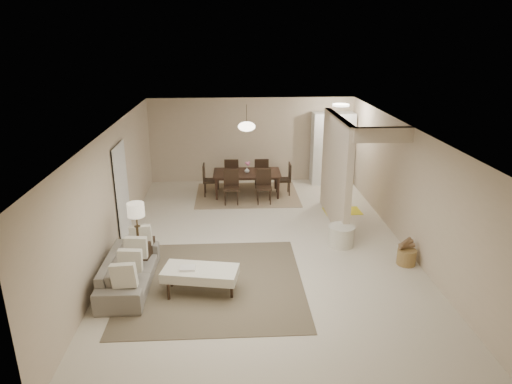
{
  "coord_description": "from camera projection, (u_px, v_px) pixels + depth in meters",
  "views": [
    {
      "loc": [
        -0.61,
        -8.74,
        4.26
      ],
      "look_at": [
        -0.1,
        0.42,
        1.05
      ],
      "focal_mm": 32.0,
      "sensor_mm": 36.0,
      "label": 1
    }
  ],
  "objects": [
    {
      "name": "right_wall",
      "position": [
        406.0,
        187.0,
        9.42
      ],
      "size": [
        0.0,
        9.0,
        9.0
      ],
      "primitive_type": "plane",
      "rotation": [
        1.57,
        0.0,
        -1.57
      ],
      "color": "#C7B396",
      "rests_on": "floor"
    },
    {
      "name": "ottoman_bench",
      "position": [
        200.0,
        273.0,
        7.8
      ],
      "size": [
        1.36,
        0.81,
        0.46
      ],
      "rotation": [
        0.0,
        0.0,
        -0.18
      ],
      "color": "beige",
      "rests_on": "living_rug"
    },
    {
      "name": "doorway",
      "position": [
        122.0,
        193.0,
        9.75
      ],
      "size": [
        0.04,
        0.9,
        2.04
      ],
      "primitive_type": "cube",
      "color": "black",
      "rests_on": "floor"
    },
    {
      "name": "yellow_mat",
      "position": [
        342.0,
        211.0,
        11.5
      ],
      "size": [
        0.94,
        0.6,
        0.01
      ],
      "primitive_type": "cube",
      "rotation": [
        0.0,
        0.0,
        0.04
      ],
      "color": "yellow",
      "rests_on": "floor"
    },
    {
      "name": "floor",
      "position": [
        262.0,
        245.0,
        9.68
      ],
      "size": [
        9.0,
        9.0,
        0.0
      ],
      "primitive_type": "plane",
      "color": "beige",
      "rests_on": "ground"
    },
    {
      "name": "flush_light",
      "position": [
        341.0,
        105.0,
        12.0
      ],
      "size": [
        0.44,
        0.44,
        0.05
      ],
      "primitive_type": "cylinder",
      "color": "white",
      "rests_on": "ceiling"
    },
    {
      "name": "sofa",
      "position": [
        129.0,
        271.0,
        8.04
      ],
      "size": [
        1.98,
        0.79,
        0.58
      ],
      "primitive_type": "imported",
      "rotation": [
        0.0,
        0.0,
        1.56
      ],
      "color": "gray",
      "rests_on": "floor"
    },
    {
      "name": "dining_chairs",
      "position": [
        247.0,
        180.0,
        12.52
      ],
      "size": [
        2.4,
        1.74,
        0.89
      ],
      "color": "black",
      "rests_on": "dining_rug"
    },
    {
      "name": "dining_table",
      "position": [
        247.0,
        184.0,
        12.56
      ],
      "size": [
        1.84,
        1.04,
        0.64
      ],
      "primitive_type": "imported",
      "rotation": [
        0.0,
        0.0,
        -0.01
      ],
      "color": "black",
      "rests_on": "dining_rug"
    },
    {
      "name": "partition",
      "position": [
        336.0,
        170.0,
        10.54
      ],
      "size": [
        0.15,
        2.5,
        2.5
      ],
      "primitive_type": "cube",
      "color": "#C7B396",
      "rests_on": "floor"
    },
    {
      "name": "dining_rug",
      "position": [
        247.0,
        195.0,
        12.66
      ],
      "size": [
        2.8,
        2.1,
        0.01
      ],
      "primitive_type": "cube",
      "color": "#8E7758",
      "rests_on": "floor"
    },
    {
      "name": "back_wall",
      "position": [
        252.0,
        140.0,
        13.51
      ],
      "size": [
        6.0,
        0.0,
        6.0
      ],
      "primitive_type": "plane",
      "rotation": [
        1.57,
        0.0,
        0.0
      ],
      "color": "#C7B396",
      "rests_on": "floor"
    },
    {
      "name": "pendant_light",
      "position": [
        247.0,
        126.0,
        12.03
      ],
      "size": [
        0.46,
        0.46,
        0.71
      ],
      "color": "#45341D",
      "rests_on": "ceiling"
    },
    {
      "name": "living_rug",
      "position": [
        213.0,
        283.0,
        8.22
      ],
      "size": [
        3.2,
        3.2,
        0.01
      ],
      "primitive_type": "cube",
      "color": "brown",
      "rests_on": "floor"
    },
    {
      "name": "left_wall",
      "position": [
        112.0,
        192.0,
        9.11
      ],
      "size": [
        0.0,
        9.0,
        9.0
      ],
      "primitive_type": "plane",
      "rotation": [
        1.57,
        0.0,
        1.57
      ],
      "color": "#C7B396",
      "rests_on": "floor"
    },
    {
      "name": "round_pouf",
      "position": [
        341.0,
        236.0,
        9.6
      ],
      "size": [
        0.55,
        0.55,
        0.43
      ],
      "primitive_type": "cylinder",
      "color": "beige",
      "rests_on": "floor"
    },
    {
      "name": "table_lamp",
      "position": [
        136.0,
        213.0,
        8.48
      ],
      "size": [
        0.32,
        0.32,
        0.76
      ],
      "color": "#45341D",
      "rests_on": "side_table"
    },
    {
      "name": "pantry_cabinet",
      "position": [
        332.0,
        148.0,
        13.37
      ],
      "size": [
        1.2,
        0.55,
        2.1
      ],
      "primitive_type": "cube",
      "color": "white",
      "rests_on": "floor"
    },
    {
      "name": "wicker_basket",
      "position": [
        406.0,
        257.0,
        8.83
      ],
      "size": [
        0.45,
        0.45,
        0.31
      ],
      "primitive_type": "cylinder",
      "rotation": [
        0.0,
        0.0,
        -0.27
      ],
      "color": "olive",
      "rests_on": "floor"
    },
    {
      "name": "ceiling",
      "position": [
        262.0,
        129.0,
        8.85
      ],
      "size": [
        9.0,
        9.0,
        0.0
      ],
      "primitive_type": "plane",
      "rotation": [
        3.14,
        0.0,
        0.0
      ],
      "color": "white",
      "rests_on": "back_wall"
    },
    {
      "name": "vase",
      "position": [
        247.0,
        170.0,
        12.43
      ],
      "size": [
        0.15,
        0.15,
        0.15
      ],
      "primitive_type": "imported",
      "rotation": [
        0.0,
        0.0,
        -0.1
      ],
      "color": "silver",
      "rests_on": "dining_table"
    },
    {
      "name": "side_table",
      "position": [
        140.0,
        253.0,
        8.75
      ],
      "size": [
        0.56,
        0.56,
        0.53
      ],
      "primitive_type": "cube",
      "rotation": [
        0.0,
        0.0,
        -0.18
      ],
      "color": "black",
      "rests_on": "floor"
    }
  ]
}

